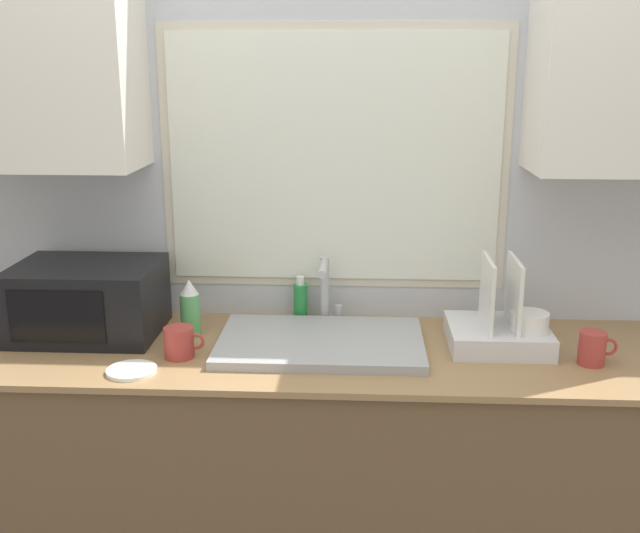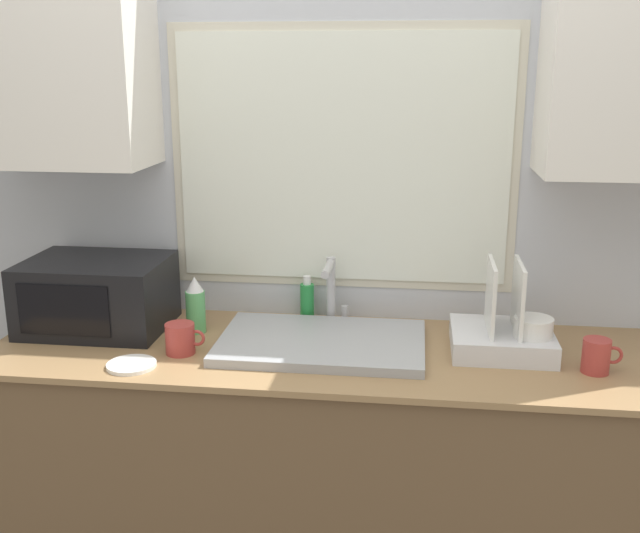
{
  "view_description": "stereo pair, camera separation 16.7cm",
  "coord_description": "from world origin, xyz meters",
  "px_view_note": "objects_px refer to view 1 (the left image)",
  "views": [
    {
      "loc": [
        0.09,
        -1.92,
        1.78
      ],
      "look_at": [
        -0.03,
        0.29,
        1.18
      ],
      "focal_mm": 42.0,
      "sensor_mm": 36.0,
      "label": 1
    },
    {
      "loc": [
        0.26,
        -1.9,
        1.78
      ],
      "look_at": [
        -0.03,
        0.29,
        1.18
      ],
      "focal_mm": 42.0,
      "sensor_mm": 36.0,
      "label": 2
    }
  ],
  "objects_px": {
    "faucet": "(325,285)",
    "mug_near_sink": "(179,342)",
    "soap_bottle": "(300,301)",
    "dish_rack": "(501,328)",
    "spray_bottle": "(190,309)",
    "microwave": "(88,299)"
  },
  "relations": [
    {
      "from": "spray_bottle",
      "to": "mug_near_sink",
      "type": "xyz_separation_m",
      "value": [
        0.01,
        -0.19,
        -0.04
      ]
    },
    {
      "from": "microwave",
      "to": "faucet",
      "type": "bearing_deg",
      "value": 10.07
    },
    {
      "from": "dish_rack",
      "to": "mug_near_sink",
      "type": "relative_size",
      "value": 2.49
    },
    {
      "from": "microwave",
      "to": "mug_near_sink",
      "type": "bearing_deg",
      "value": -28.66
    },
    {
      "from": "faucet",
      "to": "mug_near_sink",
      "type": "xyz_separation_m",
      "value": [
        -0.44,
        -0.33,
        -0.09
      ]
    },
    {
      "from": "faucet",
      "to": "spray_bottle",
      "type": "relative_size",
      "value": 1.21
    },
    {
      "from": "dish_rack",
      "to": "faucet",
      "type": "bearing_deg",
      "value": 161.84
    },
    {
      "from": "microwave",
      "to": "spray_bottle",
      "type": "height_order",
      "value": "microwave"
    },
    {
      "from": "dish_rack",
      "to": "soap_bottle",
      "type": "xyz_separation_m",
      "value": [
        -0.66,
        0.23,
        0.01
      ]
    },
    {
      "from": "microwave",
      "to": "mug_near_sink",
      "type": "xyz_separation_m",
      "value": [
        0.35,
        -0.19,
        -0.07
      ]
    },
    {
      "from": "microwave",
      "to": "spray_bottle",
      "type": "xyz_separation_m",
      "value": [
        0.34,
        0.0,
        -0.03
      ]
    },
    {
      "from": "microwave",
      "to": "soap_bottle",
      "type": "height_order",
      "value": "microwave"
    },
    {
      "from": "faucet",
      "to": "microwave",
      "type": "height_order",
      "value": "microwave"
    },
    {
      "from": "soap_bottle",
      "to": "dish_rack",
      "type": "bearing_deg",
      "value": -18.93
    },
    {
      "from": "dish_rack",
      "to": "mug_near_sink",
      "type": "xyz_separation_m",
      "value": [
        -1.01,
        -0.14,
        -0.01
      ]
    },
    {
      "from": "mug_near_sink",
      "to": "faucet",
      "type": "bearing_deg",
      "value": 37.36
    },
    {
      "from": "dish_rack",
      "to": "soap_bottle",
      "type": "distance_m",
      "value": 0.7
    },
    {
      "from": "faucet",
      "to": "mug_near_sink",
      "type": "height_order",
      "value": "faucet"
    },
    {
      "from": "microwave",
      "to": "soap_bottle",
      "type": "relative_size",
      "value": 2.96
    },
    {
      "from": "microwave",
      "to": "dish_rack",
      "type": "height_order",
      "value": "dish_rack"
    },
    {
      "from": "soap_bottle",
      "to": "mug_near_sink",
      "type": "distance_m",
      "value": 0.51
    },
    {
      "from": "spray_bottle",
      "to": "microwave",
      "type": "bearing_deg",
      "value": -179.68
    }
  ]
}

